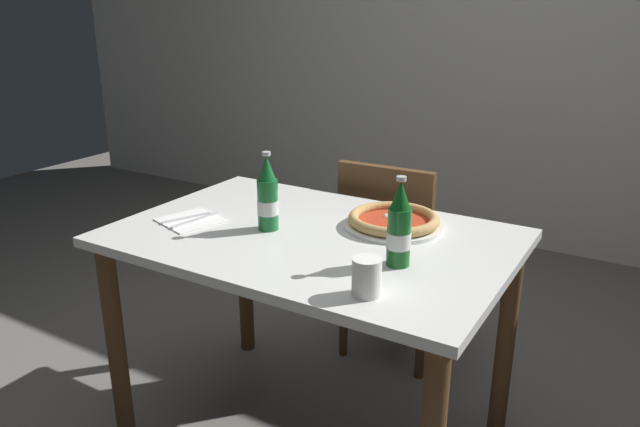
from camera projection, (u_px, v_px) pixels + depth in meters
back_wall_tiled at (513, 25)px, 3.45m from camera, size 7.00×0.10×2.60m
dining_table_main at (312, 268)px, 1.89m from camera, size 1.20×0.80×0.75m
chair_behind_table at (394, 249)px, 2.43m from camera, size 0.41×0.41×0.85m
pizza_margherita_near at (394, 221)px, 1.90m from camera, size 0.31×0.31×0.04m
beer_bottle_left at (399, 229)px, 1.59m from camera, size 0.07×0.07×0.25m
beer_bottle_center at (268, 197)px, 1.85m from camera, size 0.07×0.07×0.25m
napkin_with_cutlery at (191, 220)px, 1.96m from camera, size 0.23×0.23×0.01m
paper_cup at (367, 277)px, 1.44m from camera, size 0.07×0.07×0.09m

